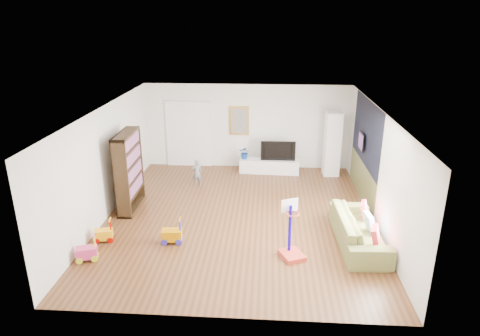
# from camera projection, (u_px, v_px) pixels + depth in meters

# --- Properties ---
(floor) EXTENTS (6.50, 7.50, 0.00)m
(floor) POSITION_uv_depth(u_px,v_px,m) (239.00, 217.00, 10.63)
(floor) COLOR brown
(floor) RESTS_ON ground
(ceiling) EXTENTS (6.50, 7.50, 0.00)m
(ceiling) POSITION_uv_depth(u_px,v_px,m) (239.00, 110.00, 9.71)
(ceiling) COLOR white
(ceiling) RESTS_ON ground
(wall_back) EXTENTS (6.50, 0.00, 2.70)m
(wall_back) POSITION_uv_depth(u_px,v_px,m) (247.00, 127.00, 13.69)
(wall_back) COLOR silver
(wall_back) RESTS_ON ground
(wall_front) EXTENTS (6.50, 0.00, 2.70)m
(wall_front) POSITION_uv_depth(u_px,v_px,m) (222.00, 247.00, 6.65)
(wall_front) COLOR silver
(wall_front) RESTS_ON ground
(wall_left) EXTENTS (0.00, 7.50, 2.70)m
(wall_left) POSITION_uv_depth(u_px,v_px,m) (106.00, 163.00, 10.37)
(wall_left) COLOR white
(wall_left) RESTS_ON ground
(wall_right) EXTENTS (0.00, 7.50, 2.70)m
(wall_right) POSITION_uv_depth(u_px,v_px,m) (378.00, 169.00, 9.96)
(wall_right) COLOR silver
(wall_right) RESTS_ON ground
(navy_accent) EXTENTS (0.01, 3.20, 1.70)m
(navy_accent) POSITION_uv_depth(u_px,v_px,m) (367.00, 132.00, 11.11)
(navy_accent) COLOR black
(navy_accent) RESTS_ON wall_right
(olive_wainscot) EXTENTS (0.01, 3.20, 1.00)m
(olive_wainscot) POSITION_uv_depth(u_px,v_px,m) (362.00, 181.00, 11.57)
(olive_wainscot) COLOR brown
(olive_wainscot) RESTS_ON wall_right
(doorway) EXTENTS (1.45, 0.06, 2.10)m
(doorway) POSITION_uv_depth(u_px,v_px,m) (189.00, 135.00, 13.87)
(doorway) COLOR white
(doorway) RESTS_ON ground
(painting_back) EXTENTS (0.62, 0.06, 0.92)m
(painting_back) POSITION_uv_depth(u_px,v_px,m) (239.00, 121.00, 13.59)
(painting_back) COLOR gold
(painting_back) RESTS_ON wall_back
(artwork_right) EXTENTS (0.04, 0.56, 0.46)m
(artwork_right) POSITION_uv_depth(u_px,v_px,m) (361.00, 141.00, 11.40)
(artwork_right) COLOR #7F3F8C
(artwork_right) RESTS_ON wall_right
(media_console) EXTENTS (1.88, 0.55, 0.43)m
(media_console) POSITION_uv_depth(u_px,v_px,m) (269.00, 166.00, 13.52)
(media_console) COLOR silver
(media_console) RESTS_ON ground
(tall_cabinet) EXTENTS (0.50, 0.50, 1.99)m
(tall_cabinet) POSITION_uv_depth(u_px,v_px,m) (332.00, 144.00, 13.08)
(tall_cabinet) COLOR white
(tall_cabinet) RESTS_ON ground
(bookshelf) EXTENTS (0.40, 1.38, 2.01)m
(bookshelf) POSITION_uv_depth(u_px,v_px,m) (129.00, 171.00, 10.81)
(bookshelf) COLOR #312110
(bookshelf) RESTS_ON ground
(sofa) EXTENTS (1.00, 2.35, 0.67)m
(sofa) POSITION_uv_depth(u_px,v_px,m) (359.00, 229.00, 9.30)
(sofa) COLOR olive
(sofa) RESTS_ON ground
(basketball_hoop) EXTENTS (0.60, 0.65, 1.24)m
(basketball_hoop) POSITION_uv_depth(u_px,v_px,m) (293.00, 230.00, 8.67)
(basketball_hoop) COLOR red
(basketball_hoop) RESTS_ON ground
(ride_on_yellow) EXTENTS (0.44, 0.32, 0.52)m
(ride_on_yellow) POSITION_uv_depth(u_px,v_px,m) (103.00, 231.00, 9.41)
(ride_on_yellow) COLOR #FFB20D
(ride_on_yellow) RESTS_ON ground
(ride_on_orange) EXTENTS (0.45, 0.30, 0.58)m
(ride_on_orange) POSITION_uv_depth(u_px,v_px,m) (172.00, 231.00, 9.34)
(ride_on_orange) COLOR #CC8000
(ride_on_orange) RESTS_ON ground
(ride_on_pink) EXTENTS (0.47, 0.37, 0.55)m
(ride_on_pink) POSITION_uv_depth(u_px,v_px,m) (86.00, 248.00, 8.68)
(ride_on_pink) COLOR #E4397B
(ride_on_pink) RESTS_ON ground
(child) EXTENTS (0.35, 0.30, 0.81)m
(child) POSITION_uv_depth(u_px,v_px,m) (197.00, 173.00, 12.40)
(child) COLOR slate
(child) RESTS_ON ground
(tv) EXTENTS (1.08, 0.15, 0.62)m
(tv) POSITION_uv_depth(u_px,v_px,m) (278.00, 150.00, 13.36)
(tv) COLOR black
(tv) RESTS_ON media_console
(vase_plant) EXTENTS (0.40, 0.36, 0.41)m
(vase_plant) POSITION_uv_depth(u_px,v_px,m) (245.00, 152.00, 13.45)
(vase_plant) COLOR navy
(vase_plant) RESTS_ON media_console
(pillow_left) EXTENTS (0.22, 0.41, 0.40)m
(pillow_left) POSITION_uv_depth(u_px,v_px,m) (376.00, 236.00, 8.62)
(pillow_left) COLOR red
(pillow_left) RESTS_ON sofa
(pillow_center) EXTENTS (0.15, 0.41, 0.41)m
(pillow_center) POSITION_uv_depth(u_px,v_px,m) (370.00, 222.00, 9.20)
(pillow_center) COLOR white
(pillow_center) RESTS_ON sofa
(pillow_right) EXTENTS (0.19, 0.37, 0.36)m
(pillow_right) POSITION_uv_depth(u_px,v_px,m) (364.00, 209.00, 9.81)
(pillow_right) COLOR #AD2335
(pillow_right) RESTS_ON sofa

